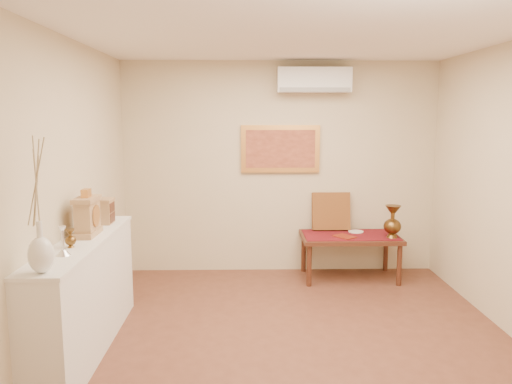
{
  "coord_description": "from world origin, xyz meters",
  "views": [
    {
      "loc": [
        -0.44,
        -4.12,
        2.02
      ],
      "look_at": [
        -0.33,
        1.15,
        1.21
      ],
      "focal_mm": 35.0,
      "sensor_mm": 36.0,
      "label": 1
    }
  ],
  "objects_px": {
    "brass_urn_tall": "(393,218)",
    "wooden_chest": "(105,211)",
    "white_vase": "(38,207)",
    "mantel_clock": "(88,216)",
    "display_ledge": "(85,295)",
    "low_table": "(350,240)"
  },
  "relations": [
    {
      "from": "brass_urn_tall",
      "to": "wooden_chest",
      "type": "relative_size",
      "value": 1.95
    },
    {
      "from": "brass_urn_tall",
      "to": "display_ledge",
      "type": "bearing_deg",
      "value": -151.23
    },
    {
      "from": "mantel_clock",
      "to": "wooden_chest",
      "type": "height_order",
      "value": "mantel_clock"
    },
    {
      "from": "white_vase",
      "to": "low_table",
      "type": "relative_size",
      "value": 0.74
    },
    {
      "from": "wooden_chest",
      "to": "low_table",
      "type": "xyz_separation_m",
      "value": [
        2.66,
        1.22,
        -0.62
      ]
    },
    {
      "from": "white_vase",
      "to": "wooden_chest",
      "type": "relative_size",
      "value": 3.66
    },
    {
      "from": "brass_urn_tall",
      "to": "mantel_clock",
      "type": "distance_m",
      "value": 3.54
    },
    {
      "from": "brass_urn_tall",
      "to": "mantel_clock",
      "type": "relative_size",
      "value": 1.16
    },
    {
      "from": "white_vase",
      "to": "low_table",
      "type": "bearing_deg",
      "value": 46.33
    },
    {
      "from": "white_vase",
      "to": "display_ledge",
      "type": "height_order",
      "value": "white_vase"
    },
    {
      "from": "white_vase",
      "to": "display_ledge",
      "type": "xyz_separation_m",
      "value": [
        -0.03,
        0.9,
        -0.94
      ]
    },
    {
      "from": "mantel_clock",
      "to": "low_table",
      "type": "bearing_deg",
      "value": 32.72
    },
    {
      "from": "brass_urn_tall",
      "to": "wooden_chest",
      "type": "distance_m",
      "value": 3.34
    },
    {
      "from": "wooden_chest",
      "to": "mantel_clock",
      "type": "bearing_deg",
      "value": -90.92
    },
    {
      "from": "display_ledge",
      "to": "low_table",
      "type": "xyz_separation_m",
      "value": [
        2.67,
        1.88,
        -0.01
      ]
    },
    {
      "from": "brass_urn_tall",
      "to": "white_vase",
      "type": "bearing_deg",
      "value": -139.98
    },
    {
      "from": "white_vase",
      "to": "mantel_clock",
      "type": "relative_size",
      "value": 2.18
    },
    {
      "from": "wooden_chest",
      "to": "low_table",
      "type": "relative_size",
      "value": 0.2
    },
    {
      "from": "display_ledge",
      "to": "brass_urn_tall",
      "type": "bearing_deg",
      "value": 28.77
    },
    {
      "from": "white_vase",
      "to": "wooden_chest",
      "type": "distance_m",
      "value": 1.58
    },
    {
      "from": "display_ledge",
      "to": "wooden_chest",
      "type": "distance_m",
      "value": 0.9
    },
    {
      "from": "brass_urn_tall",
      "to": "display_ledge",
      "type": "relative_size",
      "value": 0.24
    }
  ]
}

